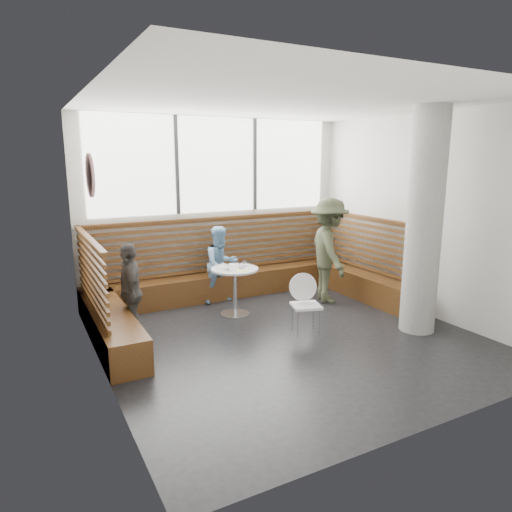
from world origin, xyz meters
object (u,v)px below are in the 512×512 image
cafe_chair (304,299)px  child_back (221,265)px  cafe_table (235,282)px  concrete_column (424,223)px  adult_man (329,250)px  child_left (130,291)px

cafe_chair → child_back: 1.95m
cafe_table → child_back: 0.75m
concrete_column → cafe_chair: bearing=155.6°
concrete_column → adult_man: (-0.32, 1.76, -0.68)m
concrete_column → cafe_chair: (-1.55, 0.70, -1.10)m
concrete_column → child_back: size_ratio=2.37×
concrete_column → cafe_table: bearing=138.6°
adult_man → cafe_table: bearing=105.8°
adult_man → child_left: adult_man is taller
concrete_column → cafe_table: 2.99m
cafe_chair → child_left: 2.45m
concrete_column → adult_man: 1.92m
adult_man → child_left: bearing=110.2°
adult_man → child_back: adult_man is taller
child_back → cafe_chair: bearing=-84.6°
cafe_chair → adult_man: 1.67m
child_back → cafe_table: bearing=-105.1°
cafe_chair → child_back: (-0.47, 1.88, 0.17)m
child_back → concrete_column: bearing=-60.6°
cafe_table → adult_man: (1.78, -0.09, 0.36)m
cafe_table → cafe_chair: size_ratio=0.90×
child_left → adult_man: bearing=99.1°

